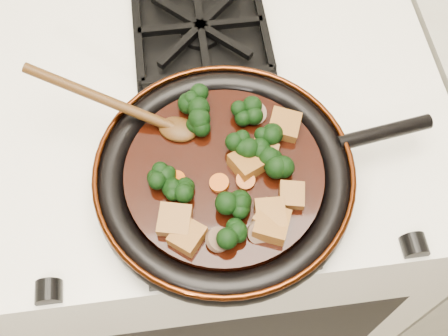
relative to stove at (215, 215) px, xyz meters
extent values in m
cube|color=white|center=(0.00, 0.00, 0.00)|extent=(0.76, 0.60, 0.90)
cylinder|color=black|center=(0.00, -0.16, 0.48)|extent=(0.34, 0.34, 0.01)
torus|color=black|center=(0.00, -0.16, 0.49)|extent=(0.36, 0.36, 0.04)
torus|color=#411B09|center=(0.00, -0.16, 0.51)|extent=(0.36, 0.36, 0.01)
cylinder|color=black|center=(0.24, -0.12, 0.51)|extent=(0.14, 0.04, 0.02)
cylinder|color=black|center=(0.00, -0.16, 0.50)|extent=(0.28, 0.28, 0.02)
cube|color=brown|center=(0.05, -0.24, 0.52)|extent=(0.05, 0.05, 0.02)
cube|color=brown|center=(0.05, -0.24, 0.52)|extent=(0.04, 0.04, 0.02)
cube|color=brown|center=(0.06, -0.14, 0.52)|extent=(0.05, 0.05, 0.02)
cube|color=brown|center=(0.05, -0.25, 0.52)|extent=(0.06, 0.06, 0.03)
cube|color=brown|center=(0.09, -0.10, 0.52)|extent=(0.06, 0.06, 0.03)
cube|color=brown|center=(-0.07, -0.23, 0.52)|extent=(0.05, 0.05, 0.03)
cube|color=brown|center=(0.08, -0.21, 0.52)|extent=(0.04, 0.04, 0.02)
cube|color=brown|center=(0.03, -0.15, 0.52)|extent=(0.06, 0.06, 0.03)
cube|color=brown|center=(-0.06, -0.25, 0.52)|extent=(0.06, 0.06, 0.02)
cylinder|color=#AF4204|center=(-0.07, -0.17, 0.51)|extent=(0.03, 0.03, 0.01)
cylinder|color=#AF4204|center=(0.03, -0.18, 0.51)|extent=(0.03, 0.03, 0.01)
cylinder|color=#AF4204|center=(-0.02, -0.08, 0.51)|extent=(0.03, 0.03, 0.01)
cylinder|color=#AF4204|center=(-0.01, -0.18, 0.51)|extent=(0.03, 0.03, 0.01)
cylinder|color=brown|center=(0.03, -0.26, 0.52)|extent=(0.03, 0.03, 0.03)
cylinder|color=brown|center=(0.06, -0.07, 0.52)|extent=(0.03, 0.03, 0.02)
cylinder|color=brown|center=(-0.02, -0.26, 0.52)|extent=(0.04, 0.04, 0.02)
ellipsoid|color=#41270E|center=(-0.06, -0.09, 0.51)|extent=(0.07, 0.06, 0.02)
cylinder|color=#41270E|center=(-0.16, -0.04, 0.54)|extent=(0.02, 0.02, 0.23)
camera|label=1|loc=(-0.05, -0.52, 1.19)|focal=45.00mm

